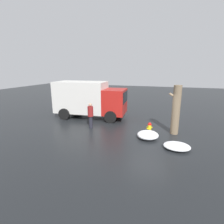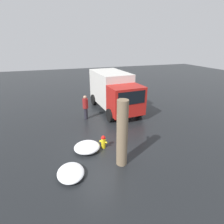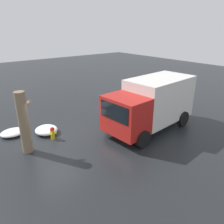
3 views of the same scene
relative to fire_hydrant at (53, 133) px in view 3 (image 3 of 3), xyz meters
The scene contains 7 objects.
ground_plane 0.36m from the fire_hydrant, 137.87° to the left, with size 60.00×60.00×0.00m, color black.
fire_hydrant is the anchor object (origin of this frame).
tree_trunk 1.92m from the fire_hydrant, 164.09° to the right, with size 0.73×0.48×3.01m.
delivery_truck 5.76m from the fire_hydrant, 24.24° to the right, with size 5.83×2.88×2.92m.
pedestrian 3.96m from the fire_hydrant, ahead, with size 0.38×0.38×1.73m.
snow_pile_by_hydrant 0.87m from the fire_hydrant, 90.39° to the left, with size 1.22×1.29×0.41m.
snow_pile_curbside 2.41m from the fire_hydrant, 130.39° to the left, with size 1.32×1.10×0.30m.
Camera 3 is at (-4.00, -10.13, 5.67)m, focal length 35.00 mm.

